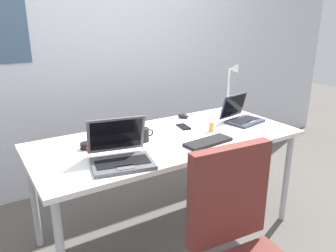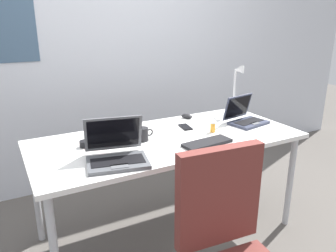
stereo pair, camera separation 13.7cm
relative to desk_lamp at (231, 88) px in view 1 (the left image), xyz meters
The scene contains 13 objects.
ground_plane 1.26m from the desk_lamp, 160.97° to the right, with size 12.00×12.00×0.00m, color #56514C.
wall_back 1.21m from the desk_lamp, 134.21° to the left, with size 6.00×0.13×2.60m.
desk 0.88m from the desk_lamp, 160.97° to the right, with size 1.80×0.80×0.74m.
desk_lamp is the anchor object (origin of this frame).
laptop_back_left 0.34m from the desk_lamp, 115.84° to the right, with size 0.31×0.28×0.20m.
laptop_front_left 1.34m from the desk_lamp, 158.77° to the right, with size 0.39×0.37×0.24m.
external_keyboard 0.84m from the desk_lamp, 141.64° to the right, with size 0.33×0.12×0.02m, color black.
computer_mouse 0.49m from the desk_lamp, behind, with size 0.06×0.10×0.03m, color black.
cell_phone 0.64m from the desk_lamp, 165.24° to the right, with size 0.06×0.14×0.01m, color black.
headphones 1.29m from the desk_lamp, behind, with size 0.21×0.18×0.04m.
pill_bottle 0.60m from the desk_lamp, 145.05° to the right, with size 0.04×0.04×0.08m.
book_stack 1.07m from the desk_lamp, behind, with size 0.22×0.18×0.06m.
coffee_mug 1.02m from the desk_lamp, 165.45° to the right, with size 0.11×0.08×0.09m.
Camera 1 is at (-1.11, -1.79, 1.52)m, focal length 35.68 mm.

